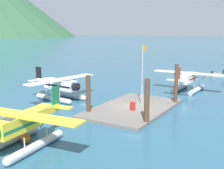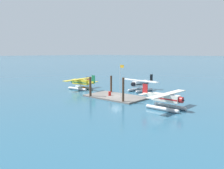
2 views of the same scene
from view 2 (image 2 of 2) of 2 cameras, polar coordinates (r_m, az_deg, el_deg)
ground_plane at (r=48.80m, az=0.88°, el=-3.18°), size 1200.00×1200.00×0.00m
dock_platform at (r=48.77m, az=0.88°, el=-3.01°), size 12.46×7.27×0.30m
piling_near_left at (r=48.70m, az=-5.33°, el=-0.67°), size 0.49×0.49×4.29m
piling_near_right at (r=43.04m, az=2.75°, el=-1.45°), size 0.43×0.43×4.78m
piling_far_left at (r=53.39m, az=-0.22°, el=0.01°), size 0.46×0.46×4.08m
flagpole at (r=46.87m, az=2.11°, el=1.86°), size 0.95×0.10×6.74m
fuel_drum at (r=49.01m, az=-0.56°, el=-2.25°), size 0.62×0.62×0.88m
mooring_buoy at (r=59.47m, az=-6.93°, el=-0.87°), size 0.73×0.73×0.73m
seaplane_cream_stbd_aft at (r=39.51m, az=13.09°, el=-3.70°), size 7.98×10.44×3.84m
seaplane_white_bow_centre at (r=56.70m, az=7.01°, el=-0.06°), size 10.49×7.96×3.84m
seaplane_yellow_port_fwd at (r=59.51m, az=-7.70°, el=0.30°), size 7.96×10.49×3.84m
boat_red_open_west at (r=75.79m, az=-5.93°, el=1.13°), size 3.99×4.07×1.50m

